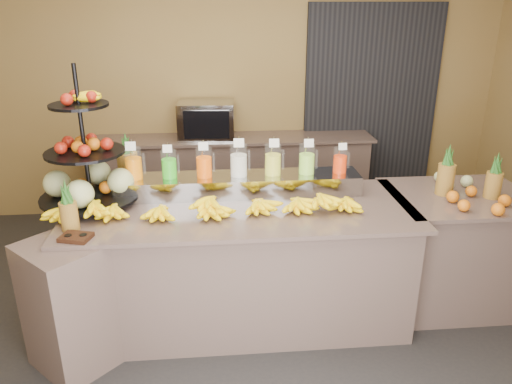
{
  "coord_description": "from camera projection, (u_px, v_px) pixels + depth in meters",
  "views": [
    {
      "loc": [
        -0.19,
        -3.0,
        2.35
      ],
      "look_at": [
        0.11,
        0.3,
        1.05
      ],
      "focal_mm": 35.0,
      "sensor_mm": 36.0,
      "label": 1
    }
  ],
  "objects": [
    {
      "name": "ground",
      "position": [
        245.0,
        341.0,
        3.65
      ],
      "size": [
        6.0,
        6.0,
        0.0
      ],
      "primitive_type": "plane",
      "color": "black",
      "rests_on": "ground"
    },
    {
      "name": "room_envelope",
      "position": [
        261.0,
        65.0,
        3.71
      ],
      "size": [
        6.04,
        5.02,
        2.82
      ],
      "color": "olive",
      "rests_on": "ground"
    },
    {
      "name": "buffet_counter",
      "position": [
        227.0,
        268.0,
        3.71
      ],
      "size": [
        2.75,
        1.25,
        0.93
      ],
      "color": "gray",
      "rests_on": "ground"
    },
    {
      "name": "right_counter",
      "position": [
        453.0,
        248.0,
        3.99
      ],
      "size": [
        1.08,
        0.88,
        0.93
      ],
      "color": "gray",
      "rests_on": "ground"
    },
    {
      "name": "back_ledge",
      "position": [
        231.0,
        177.0,
        5.57
      ],
      "size": [
        3.1,
        0.55,
        0.93
      ],
      "color": "gray",
      "rests_on": "ground"
    },
    {
      "name": "pitcher_tray",
      "position": [
        239.0,
        185.0,
        3.82
      ],
      "size": [
        1.85,
        0.3,
        0.15
      ],
      "primitive_type": "cube",
      "color": "gray",
      "rests_on": "buffet_counter"
    },
    {
      "name": "juice_pitcher_orange_a",
      "position": [
        134.0,
        165.0,
        3.69
      ],
      "size": [
        0.13,
        0.13,
        0.31
      ],
      "color": "silver",
      "rests_on": "pitcher_tray"
    },
    {
      "name": "juice_pitcher_green",
      "position": [
        169.0,
        166.0,
        3.72
      ],
      "size": [
        0.12,
        0.12,
        0.28
      ],
      "color": "silver",
      "rests_on": "pitcher_tray"
    },
    {
      "name": "juice_pitcher_orange_b",
      "position": [
        204.0,
        164.0,
        3.74
      ],
      "size": [
        0.12,
        0.13,
        0.29
      ],
      "color": "silver",
      "rests_on": "pitcher_tray"
    },
    {
      "name": "juice_pitcher_milk",
      "position": [
        239.0,
        162.0,
        3.75
      ],
      "size": [
        0.13,
        0.14,
        0.32
      ],
      "color": "silver",
      "rests_on": "pitcher_tray"
    },
    {
      "name": "juice_pitcher_lemon",
      "position": [
        273.0,
        161.0,
        3.78
      ],
      "size": [
        0.13,
        0.13,
        0.31
      ],
      "color": "silver",
      "rests_on": "pitcher_tray"
    },
    {
      "name": "juice_pitcher_lime",
      "position": [
        307.0,
        161.0,
        3.8
      ],
      "size": [
        0.12,
        0.13,
        0.3
      ],
      "color": "silver",
      "rests_on": "pitcher_tray"
    },
    {
      "name": "juice_pitcher_orange_c",
      "position": [
        340.0,
        162.0,
        3.83
      ],
      "size": [
        0.11,
        0.11,
        0.26
      ],
      "color": "silver",
      "rests_on": "pitcher_tray"
    },
    {
      "name": "banana_heap",
      "position": [
        209.0,
        204.0,
        3.47
      ],
      "size": [
        2.19,
        0.2,
        0.18
      ],
      "color": "yellow",
      "rests_on": "buffet_counter"
    },
    {
      "name": "fruit_stand",
      "position": [
        95.0,
        171.0,
        3.58
      ],
      "size": [
        0.85,
        0.85,
        1.01
      ],
      "rotation": [
        0.0,
        0.0,
        -0.21
      ],
      "color": "black",
      "rests_on": "buffet_counter"
    },
    {
      "name": "condiment_caddy",
      "position": [
        76.0,
        237.0,
        3.12
      ],
      "size": [
        0.22,
        0.18,
        0.03
      ],
      "primitive_type": "cube",
      "rotation": [
        0.0,
        0.0,
        -0.28
      ],
      "color": "black",
      "rests_on": "buffet_counter"
    },
    {
      "name": "pineapple_left_a",
      "position": [
        69.0,
        212.0,
        3.21
      ],
      "size": [
        0.11,
        0.11,
        0.35
      ],
      "rotation": [
        0.0,
        0.0,
        0.09
      ],
      "color": "brown",
      "rests_on": "buffet_counter"
    },
    {
      "name": "pineapple_left_b",
      "position": [
        128.0,
        167.0,
        3.89
      ],
      "size": [
        0.16,
        0.16,
        0.45
      ],
      "rotation": [
        0.0,
        0.0,
        0.05
      ],
      "color": "brown",
      "rests_on": "buffet_counter"
    },
    {
      "name": "right_fruit_pile",
      "position": [
        472.0,
        191.0,
        3.69
      ],
      "size": [
        0.45,
        0.43,
        0.24
      ],
      "color": "brown",
      "rests_on": "right_counter"
    },
    {
      "name": "oven_warmer",
      "position": [
        206.0,
        120.0,
        5.31
      ],
      "size": [
        0.61,
        0.44,
        0.39
      ],
      "primitive_type": "cube",
      "rotation": [
        0.0,
        0.0,
        -0.06
      ],
      "color": "gray",
      "rests_on": "back_ledge"
    }
  ]
}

